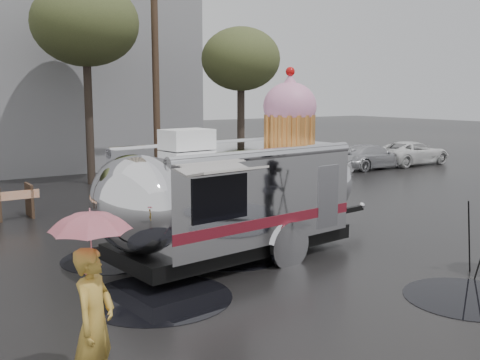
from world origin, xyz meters
TOP-DOWN VIEW (x-y plane):
  - ground at (0.00, 0.00)m, footprint 120.00×120.00m
  - puddles at (-0.48, 0.63)m, footprint 8.93×10.00m
  - utility_pole at (2.50, 14.00)m, footprint 1.60×0.28m
  - tree_mid at (0.00, 15.00)m, footprint 4.20×4.20m
  - tree_right at (6.00, 13.00)m, footprint 3.36×3.36m
  - parked_cars at (11.78, 12.00)m, footprint 13.20×1.90m
  - airstream_trailer at (-0.71, 3.10)m, footprint 8.08×3.59m
  - person_left at (-5.39, -0.96)m, footprint 0.80×0.79m
  - umbrella_pink at (-5.39, -0.96)m, footprint 1.17×1.17m

SIDE VIEW (x-z plane):
  - ground at x=0.00m, z-range 0.00..0.00m
  - puddles at x=-0.48m, z-range 0.00..0.01m
  - parked_cars at x=11.78m, z-range -0.03..1.47m
  - person_left at x=-5.39m, z-range 0.00..1.88m
  - airstream_trailer at x=-0.71m, z-range -0.65..3.71m
  - umbrella_pink at x=-5.39m, z-range 0.77..3.12m
  - utility_pole at x=2.50m, z-range 0.12..9.12m
  - tree_right at x=6.00m, z-range 1.85..8.27m
  - tree_mid at x=0.00m, z-range 2.33..10.35m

